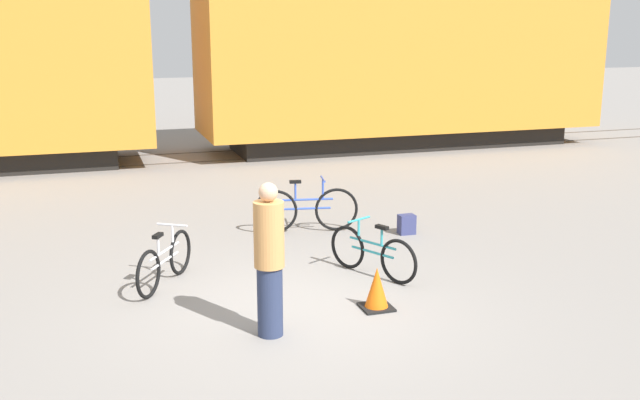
{
  "coord_description": "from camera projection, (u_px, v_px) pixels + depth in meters",
  "views": [
    {
      "loc": [
        -2.43,
        -8.63,
        3.62
      ],
      "look_at": [
        0.76,
        1.28,
        1.1
      ],
      "focal_mm": 42.0,
      "sensor_mm": 36.0,
      "label": 1
    }
  ],
  "objects": [
    {
      "name": "person_in_tan",
      "position": [
        269.0,
        260.0,
        8.6
      ],
      "size": [
        0.35,
        0.35,
        1.84
      ],
      "rotation": [
        0.0,
        0.0,
        3.86
      ],
      "color": "#283351",
      "rests_on": "ground_plane"
    },
    {
      "name": "ground_plane",
      "position": [
        294.0,
        310.0,
        9.56
      ],
      "size": [
        80.0,
        80.0,
        0.0
      ],
      "primitive_type": "plane",
      "color": "gray"
    },
    {
      "name": "traffic_cone",
      "position": [
        377.0,
        290.0,
        9.56
      ],
      "size": [
        0.4,
        0.4,
        0.55
      ],
      "color": "black",
      "rests_on": "ground_plane"
    },
    {
      "name": "bicycle_teal",
      "position": [
        372.0,
        253.0,
        10.77
      ],
      "size": [
        0.79,
        1.47,
        0.81
      ],
      "color": "black",
      "rests_on": "ground_plane"
    },
    {
      "name": "bicycle_silver",
      "position": [
        165.0,
        261.0,
        10.38
      ],
      "size": [
        0.93,
        1.43,
        0.82
      ],
      "color": "black",
      "rests_on": "ground_plane"
    },
    {
      "name": "freight_train",
      "position": [
        173.0,
        44.0,
        19.32
      ],
      "size": [
        24.33,
        3.13,
        5.69
      ],
      "color": "black",
      "rests_on": "ground_plane"
    },
    {
      "name": "rail_far",
      "position": [
        175.0,
        153.0,
        20.69
      ],
      "size": [
        36.33,
        0.07,
        0.01
      ],
      "primitive_type": "cube",
      "color": "#4C4238",
      "rests_on": "ground_plane"
    },
    {
      "name": "backpack",
      "position": [
        407.0,
        224.0,
        12.92
      ],
      "size": [
        0.28,
        0.2,
        0.34
      ],
      "color": "navy",
      "rests_on": "ground_plane"
    },
    {
      "name": "bicycle_blue",
      "position": [
        306.0,
        209.0,
        13.0
      ],
      "size": [
        1.81,
        0.47,
        0.95
      ],
      "color": "black",
      "rests_on": "ground_plane"
    },
    {
      "name": "rail_near",
      "position": [
        182.0,
        163.0,
        19.36
      ],
      "size": [
        36.33,
        0.07,
        0.01
      ],
      "primitive_type": "cube",
      "color": "#4C4238",
      "rests_on": "ground_plane"
    }
  ]
}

